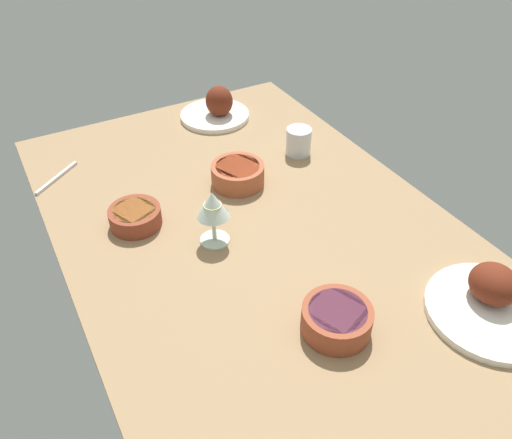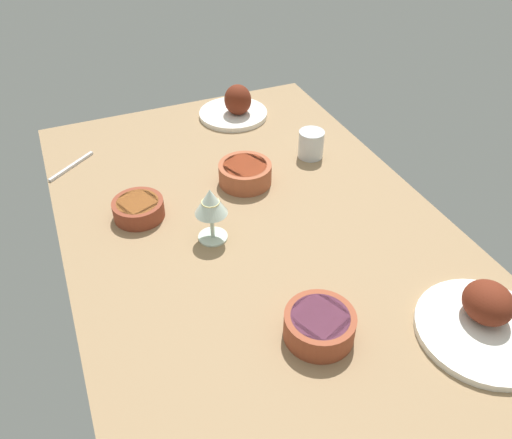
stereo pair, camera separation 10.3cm
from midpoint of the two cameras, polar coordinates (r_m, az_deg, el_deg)
dining_table at (r=126.38cm, az=2.33°, el=-1.48°), size 140.00×90.00×4.00cm
plate_center_main at (r=170.19cm, az=-0.53°, el=12.32°), size 22.23×22.23×11.01cm
plate_near_viewer at (r=112.41cm, az=26.54°, el=-9.97°), size 26.16×26.16×9.36cm
bowl_onions at (r=101.02cm, az=10.02°, el=-11.55°), size 13.77×13.77×5.58cm
bowl_sauce at (r=137.99cm, az=0.92°, el=5.14°), size 14.24×14.24×5.63cm
bowl_soup at (r=128.60cm, az=-10.71°, el=1.17°), size 12.60×12.60×4.56cm
wine_glass at (r=115.74cm, az=-2.58°, el=1.70°), size 7.60×7.60×14.00cm
water_tumbler at (r=150.18cm, az=8.10°, el=8.23°), size 7.30×7.30×7.97cm
fork_loose at (r=152.90cm, az=-18.00°, el=5.59°), size 10.99×13.55×0.80cm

